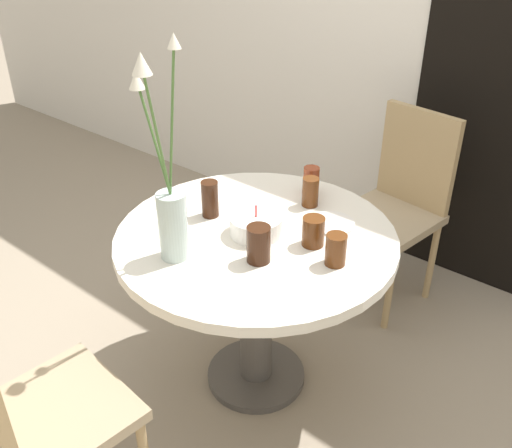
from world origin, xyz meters
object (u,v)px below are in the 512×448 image
(drink_glass_3, at_px, (311,181))
(flower_vase, at_px, (169,204))
(birthday_cake, at_px, (256,225))
(drink_glass_1, at_px, (313,231))
(drink_glass_4, at_px, (259,244))
(drink_glass_0, at_px, (336,250))
(drink_glass_2, at_px, (310,192))
(chair_right_flank, at_px, (400,197))
(side_plate, at_px, (331,223))
(drink_glass_5, at_px, (210,199))
(chair_near_front, at_px, (24,410))

(drink_glass_3, bearing_deg, flower_vase, -97.96)
(birthday_cake, distance_m, drink_glass_1, 0.21)
(drink_glass_4, bearing_deg, drink_glass_0, 35.06)
(birthday_cake, bearing_deg, drink_glass_3, 93.52)
(drink_glass_4, bearing_deg, drink_glass_1, 66.88)
(drink_glass_1, distance_m, drink_glass_2, 0.28)
(chair_right_flank, xyz_separation_m, flower_vase, (-0.25, -1.19, 0.38))
(drink_glass_3, bearing_deg, birthday_cake, -86.48)
(drink_glass_2, relative_size, drink_glass_3, 0.99)
(birthday_cake, height_order, drink_glass_3, same)
(drink_glass_3, distance_m, drink_glass_4, 0.52)
(side_plate, relative_size, drink_glass_0, 1.57)
(side_plate, distance_m, drink_glass_1, 0.16)
(drink_glass_1, relative_size, drink_glass_2, 0.91)
(drink_glass_2, height_order, drink_glass_4, drink_glass_4)
(drink_glass_5, bearing_deg, flower_vase, -70.78)
(drink_glass_1, distance_m, drink_glass_5, 0.42)
(flower_vase, relative_size, drink_glass_4, 5.75)
(birthday_cake, distance_m, drink_glass_0, 0.32)
(drink_glass_2, bearing_deg, drink_glass_0, -43.54)
(chair_near_front, bearing_deg, birthday_cake, -89.93)
(drink_glass_4, bearing_deg, drink_glass_3, 105.33)
(flower_vase, xyz_separation_m, drink_glass_0, (0.44, 0.31, -0.15))
(drink_glass_2, bearing_deg, side_plate, -26.25)
(chair_right_flank, height_order, side_plate, chair_right_flank)
(chair_right_flank, bearing_deg, birthday_cake, -90.07)
(chair_right_flank, xyz_separation_m, chair_near_front, (-0.22, -1.80, 0.00))
(drink_glass_4, bearing_deg, chair_right_flank, 89.03)
(drink_glass_2, relative_size, drink_glass_5, 0.82)
(side_plate, xyz_separation_m, drink_glass_3, (-0.20, 0.15, 0.05))
(side_plate, relative_size, drink_glass_2, 1.49)
(birthday_cake, relative_size, drink_glass_1, 1.78)
(chair_right_flank, bearing_deg, drink_glass_4, -82.69)
(chair_right_flank, height_order, drink_glass_2, chair_right_flank)
(side_plate, bearing_deg, drink_glass_5, -149.26)
(chair_near_front, xyz_separation_m, drink_glass_0, (0.41, 0.92, 0.23))
(drink_glass_1, xyz_separation_m, drink_glass_5, (-0.41, -0.08, 0.02))
(drink_glass_0, height_order, drink_glass_5, drink_glass_5)
(flower_vase, distance_m, drink_glass_5, 0.33)
(chair_near_front, bearing_deg, drink_glass_2, -89.89)
(chair_near_front, xyz_separation_m, drink_glass_4, (0.20, 0.78, 0.24))
(chair_right_flank, height_order, flower_vase, flower_vase)
(flower_vase, distance_m, drink_glass_0, 0.55)
(drink_glass_5, bearing_deg, drink_glass_0, 2.77)
(birthday_cake, relative_size, flower_vase, 0.25)
(drink_glass_0, relative_size, drink_glass_5, 0.78)
(drink_glass_0, bearing_deg, side_plate, 125.39)
(side_plate, distance_m, drink_glass_2, 0.17)
(drink_glass_2, relative_size, drink_glass_4, 0.90)
(drink_glass_0, xyz_separation_m, drink_glass_5, (-0.53, -0.03, 0.02))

